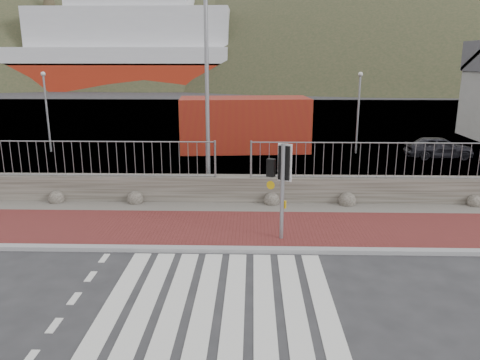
{
  "coord_description": "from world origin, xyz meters",
  "views": [
    {
      "loc": [
        0.65,
        -8.08,
        4.8
      ],
      "look_at": [
        0.35,
        3.0,
        1.9
      ],
      "focal_mm": 35.0,
      "sensor_mm": 36.0,
      "label": 1
    }
  ],
  "objects_px": {
    "ferry": "(94,54)",
    "shipping_container": "(244,124)",
    "traffic_signal_far": "(281,171)",
    "car_a": "(439,147)",
    "streetlight": "(211,68)"
  },
  "relations": [
    {
      "from": "ferry",
      "to": "shipping_container",
      "type": "bearing_deg",
      "value": -64.16
    },
    {
      "from": "traffic_signal_far",
      "to": "shipping_container",
      "type": "bearing_deg",
      "value": -60.26
    },
    {
      "from": "traffic_signal_far",
      "to": "car_a",
      "type": "xyz_separation_m",
      "value": [
        8.38,
        10.99,
        -1.39
      ]
    },
    {
      "from": "shipping_container",
      "to": "car_a",
      "type": "relative_size",
      "value": 2.09
    },
    {
      "from": "car_a",
      "to": "streetlight",
      "type": "bearing_deg",
      "value": 120.85
    },
    {
      "from": "ferry",
      "to": "traffic_signal_far",
      "type": "bearing_deg",
      "value": -67.88
    },
    {
      "from": "traffic_signal_far",
      "to": "car_a",
      "type": "bearing_deg",
      "value": -102.96
    },
    {
      "from": "traffic_signal_far",
      "to": "car_a",
      "type": "height_order",
      "value": "traffic_signal_far"
    },
    {
      "from": "ferry",
      "to": "shipping_container",
      "type": "relative_size",
      "value": 7.48
    },
    {
      "from": "shipping_container",
      "to": "ferry",
      "type": "bearing_deg",
      "value": 110.63
    },
    {
      "from": "car_a",
      "to": "ferry",
      "type": "bearing_deg",
      "value": 31.47
    },
    {
      "from": "ferry",
      "to": "car_a",
      "type": "xyz_separation_m",
      "value": [
        34.44,
        -53.12,
        -4.82
      ]
    },
    {
      "from": "ferry",
      "to": "car_a",
      "type": "relative_size",
      "value": 15.66
    },
    {
      "from": "ferry",
      "to": "car_a",
      "type": "height_order",
      "value": "ferry"
    },
    {
      "from": "streetlight",
      "to": "car_a",
      "type": "relative_size",
      "value": 2.48
    }
  ]
}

